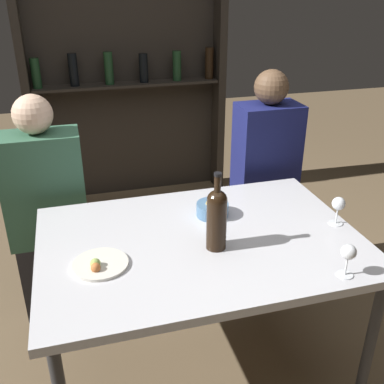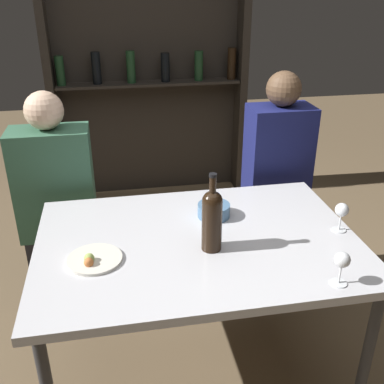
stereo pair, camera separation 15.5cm
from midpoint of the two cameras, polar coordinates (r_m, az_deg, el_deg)
name	(u,v)px [view 1 (the left image)]	position (r m, az deg, el deg)	size (l,w,h in m)	color
ground_plane	(200,368)	(2.33, -1.08, -21.54)	(10.00, 10.00, 0.00)	brown
dining_table	(201,251)	(1.89, -1.25, -7.50)	(1.32, 0.91, 0.73)	silver
wine_rack_wall	(126,63)	(3.66, -9.69, 15.83)	(1.56, 0.21, 2.16)	#28231E
wine_bottle	(217,217)	(1.73, 0.58, -3.20)	(0.08, 0.08, 0.32)	black
wine_glass_0	(338,205)	(2.00, 16.01, -1.65)	(0.06, 0.06, 0.13)	silver
wine_glass_1	(348,254)	(1.67, 16.73, -7.61)	(0.06, 0.06, 0.13)	silver
food_plate_0	(99,264)	(1.74, -14.23, -8.96)	(0.21, 0.21, 0.04)	silver
snack_bowl	(212,209)	(2.01, 0.41, -2.18)	(0.14, 0.14, 0.08)	#4C7299
seated_person_left	(49,218)	(2.48, -19.45, -3.16)	(0.40, 0.22, 1.22)	#26262B
seated_person_right	(264,186)	(2.64, 7.45, 0.72)	(0.34, 0.22, 1.27)	#26262B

